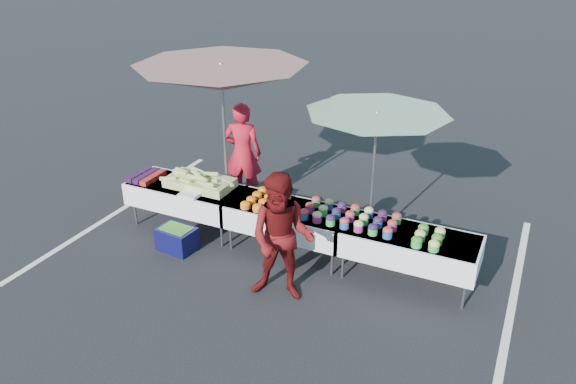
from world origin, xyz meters
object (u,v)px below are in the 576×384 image
at_px(customer, 282,238).
at_px(umbrella_left, 222,79).
at_px(table_right, 409,245).
at_px(vendor, 243,154).
at_px(storage_bin, 177,238).
at_px(table_left, 186,194).
at_px(table_center, 288,218).
at_px(umbrella_right, 377,124).

distance_m(customer, umbrella_left, 2.69).
relative_size(table_right, vendor, 1.03).
bearing_deg(storage_bin, customer, -5.26).
bearing_deg(table_right, customer, -143.81).
bearing_deg(umbrella_left, storage_bin, -104.24).
height_order(table_left, customer, customer).
distance_m(table_left, vendor, 1.31).
relative_size(table_left, storage_bin, 3.16).
relative_size(vendor, storage_bin, 3.06).
bearing_deg(storage_bin, table_center, 28.36).
relative_size(table_center, umbrella_left, 0.59).
height_order(table_left, umbrella_right, umbrella_right).
bearing_deg(customer, storage_bin, 157.03).
relative_size(table_left, table_right, 1.00).
xyz_separation_m(customer, umbrella_left, (-1.68, 1.44, 1.53)).
bearing_deg(umbrella_left, vendor, 101.67).
height_order(umbrella_right, storage_bin, umbrella_right).
distance_m(table_right, storage_bin, 3.43).
distance_m(table_right, vendor, 3.49).
bearing_deg(customer, table_right, 24.08).
bearing_deg(table_center, table_left, 180.00).
xyz_separation_m(table_left, storage_bin, (0.25, -0.65, -0.40)).
bearing_deg(table_right, umbrella_right, 134.80).
distance_m(vendor, umbrella_right, 2.69).
distance_m(table_left, storage_bin, 0.80).
bearing_deg(storage_bin, vendor, 92.50).
bearing_deg(table_left, umbrella_left, 38.36).
bearing_deg(umbrella_left, table_right, -7.62).
distance_m(vendor, customer, 2.91).
bearing_deg(vendor, table_left, 56.84).
xyz_separation_m(table_left, umbrella_left, (0.52, 0.41, 1.83)).
xyz_separation_m(vendor, umbrella_right, (2.45, -0.43, 1.02)).
relative_size(table_left, umbrella_right, 0.81).
distance_m(umbrella_right, storage_bin, 3.41).
bearing_deg(table_center, table_right, 0.00).
distance_m(table_left, table_right, 3.60).
distance_m(table_center, customer, 1.14).
relative_size(customer, umbrella_right, 0.77).
relative_size(table_center, table_right, 1.00).
xyz_separation_m(table_center, vendor, (-1.45, 1.23, 0.32)).
bearing_deg(umbrella_right, customer, -108.34).
xyz_separation_m(table_center, umbrella_right, (1.01, 0.80, 1.34)).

